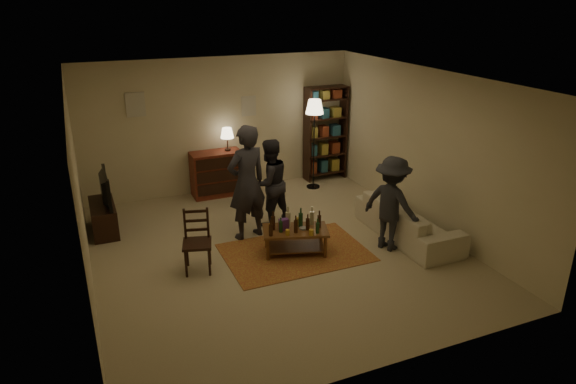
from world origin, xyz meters
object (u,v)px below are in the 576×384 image
tv_stand (103,210)px  floor_lamp (314,113)px  sofa (408,220)px  coffee_table (295,231)px  dresser (217,172)px  dining_chair (197,238)px  person_left (247,183)px  bookshelf (325,132)px  person_by_sofa (392,204)px  person_right (269,183)px

tv_stand → floor_lamp: (4.21, 0.55, 1.20)m
floor_lamp → sofa: floor_lamp is taller
coffee_table → dresser: 2.94m
coffee_table → dining_chair: bearing=176.2°
sofa → tv_stand: bearing=64.7°
coffee_table → tv_stand: (-2.69, 2.00, 0.01)m
coffee_table → tv_stand: bearing=143.4°
coffee_table → sofa: coffee_table is taller
floor_lamp → person_left: 2.71m
dining_chair → sofa: bearing=10.3°
person_left → coffee_table: bearing=105.9°
bookshelf → sofa: (-0.05, -3.18, -0.73)m
person_left → person_by_sofa: 2.32m
dining_chair → sofa: 3.49m
dining_chair → dresser: dresser is taller
floor_lamp → person_right: size_ratio=1.20×
floor_lamp → person_right: 2.17m
dresser → tv_stand: bearing=-157.9°
person_right → floor_lamp: bearing=-153.2°
dresser → floor_lamp: floor_lamp is taller
sofa → person_right: (-1.93, 1.39, 0.47)m
dining_chair → bookshelf: size_ratio=0.47×
person_by_sofa → dresser: bearing=5.9°
dining_chair → person_by_sofa: 3.03m
floor_lamp → person_left: bearing=-139.8°
person_right → person_by_sofa: bearing=116.3°
floor_lamp → person_left: person_left is taller
tv_stand → floor_lamp: bearing=7.4°
tv_stand → sofa: size_ratio=0.51×
tv_stand → person_left: (2.20, -1.16, 0.57)m
dining_chair → person_right: (1.55, 1.09, 0.28)m
dining_chair → person_by_sofa: bearing=5.5°
sofa → person_left: bearing=66.9°
dining_chair → person_right: bearing=50.4°
dresser → bookshelf: bookshelf is taller
tv_stand → person_right: 2.86m
bookshelf → dresser: bearing=-178.4°
floor_lamp → person_left: (-2.01, -1.70, -0.62)m
bookshelf → person_right: (-1.97, -1.79, -0.26)m
sofa → floor_lamp: bearing=8.9°
tv_stand → bookshelf: 4.84m
tv_stand → person_right: size_ratio=0.69×
person_left → person_right: 0.65m
person_right → person_by_sofa: (1.43, -1.60, -0.01)m
dresser → person_left: bearing=-91.5°
person_by_sofa → dining_chair: bearing=56.4°
bookshelf → person_right: bearing=-137.8°
dresser → person_right: (0.47, -1.72, 0.30)m
sofa → person_right: 2.42m
person_right → person_by_sofa: person_right is taller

